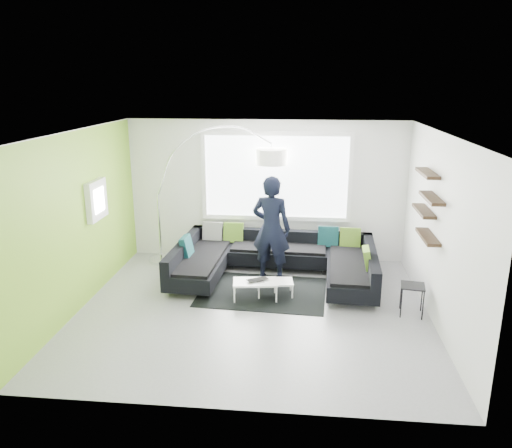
{
  "coord_description": "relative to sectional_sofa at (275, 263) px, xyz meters",
  "views": [
    {
      "loc": [
        0.77,
        -7.2,
        3.53
      ],
      "look_at": [
        -0.04,
        0.9,
        1.17
      ],
      "focal_mm": 35.0,
      "sensor_mm": 36.0,
      "label": 1
    }
  ],
  "objects": [
    {
      "name": "room_shell",
      "position": [
        -0.23,
        -1.07,
        1.47
      ],
      "size": [
        5.54,
        5.04,
        2.82
      ],
      "color": "white",
      "rests_on": "ground"
    },
    {
      "name": "laptop",
      "position": [
        -0.21,
        -0.84,
        -0.02
      ],
      "size": [
        0.57,
        0.55,
        0.03
      ],
      "primitive_type": "imported",
      "rotation": [
        0.0,
        0.0,
        0.54
      ],
      "color": "black",
      "rests_on": "coffee_table"
    },
    {
      "name": "coffee_table",
      "position": [
        -0.11,
        -0.74,
        -0.19
      ],
      "size": [
        1.0,
        0.66,
        0.31
      ],
      "primitive_type": "cube",
      "rotation": [
        0.0,
        0.0,
        0.13
      ],
      "color": "white",
      "rests_on": "ground"
    },
    {
      "name": "ground",
      "position": [
        -0.26,
        -1.28,
        -0.34
      ],
      "size": [
        5.5,
        5.5,
        0.0
      ],
      "primitive_type": "plane",
      "color": "gray",
      "rests_on": "ground"
    },
    {
      "name": "person",
      "position": [
        -0.07,
        0.07,
        0.62
      ],
      "size": [
        0.88,
        0.74,
        1.93
      ],
      "primitive_type": "imported",
      "rotation": [
        0.0,
        0.0,
        2.94
      ],
      "color": "black",
      "rests_on": "ground"
    },
    {
      "name": "rug",
      "position": [
        -0.17,
        -0.55,
        -0.33
      ],
      "size": [
        2.24,
        1.69,
        0.01
      ],
      "primitive_type": "cube",
      "rotation": [
        0.0,
        0.0,
        -0.06
      ],
      "color": "black",
      "rests_on": "ground"
    },
    {
      "name": "arc_lamp",
      "position": [
        -2.34,
        0.76,
        1.02
      ],
      "size": [
        2.51,
        0.64,
        2.72
      ],
      "primitive_type": null,
      "rotation": [
        0.0,
        0.0,
        0.01
      ],
      "color": "silver",
      "rests_on": "ground"
    },
    {
      "name": "sectional_sofa",
      "position": [
        0.0,
        0.0,
        0.0
      ],
      "size": [
        3.68,
        2.38,
        0.77
      ],
      "rotation": [
        0.0,
        0.0,
        -0.05
      ],
      "color": "black",
      "rests_on": "ground"
    },
    {
      "name": "side_table",
      "position": [
        2.21,
        -1.16,
        -0.1
      ],
      "size": [
        0.4,
        0.4,
        0.49
      ],
      "primitive_type": "cube",
      "rotation": [
        0.0,
        0.0,
        -0.15
      ],
      "color": "black",
      "rests_on": "ground"
    }
  ]
}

